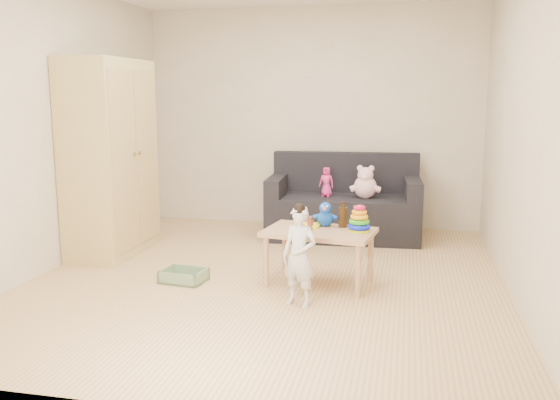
% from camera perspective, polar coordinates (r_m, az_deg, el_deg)
% --- Properties ---
extents(room, '(4.50, 4.50, 4.50)m').
position_cam_1_polar(room, '(4.97, -1.18, 6.92)').
color(room, tan).
rests_on(room, ground).
extents(wardrobe, '(0.53, 1.07, 1.92)m').
position_cam_1_polar(wardrobe, '(6.10, -16.02, 3.89)').
color(wardrobe, tan).
rests_on(wardrobe, ground).
extents(sofa, '(1.70, 0.92, 0.47)m').
position_cam_1_polar(sofa, '(6.64, 6.12, -1.63)').
color(sofa, black).
rests_on(sofa, ground).
extents(play_table, '(0.96, 0.69, 0.47)m').
position_cam_1_polar(play_table, '(4.99, 3.77, -5.51)').
color(play_table, tan).
rests_on(play_table, ground).
extents(storage_bin, '(0.39, 0.31, 0.11)m').
position_cam_1_polar(storage_bin, '(5.16, -9.24, -7.19)').
color(storage_bin, gray).
rests_on(storage_bin, ground).
extents(toddler, '(0.32, 0.26, 0.75)m').
position_cam_1_polar(toddler, '(4.46, 1.87, -5.55)').
color(toddler, beige).
rests_on(toddler, ground).
extents(pink_bear, '(0.32, 0.29, 0.30)m').
position_cam_1_polar(pink_bear, '(6.49, 8.21, 1.50)').
color(pink_bear, '#FFBBC6').
rests_on(pink_bear, sofa).
extents(doll, '(0.18, 0.13, 0.32)m').
position_cam_1_polar(doll, '(6.54, 4.49, 1.72)').
color(doll, '#EF2C87').
rests_on(doll, sofa).
extents(ring_stacker, '(0.19, 0.19, 0.22)m').
position_cam_1_polar(ring_stacker, '(4.90, 7.63, -2.02)').
color(ring_stacker, '#B0C70A').
rests_on(ring_stacker, play_table).
extents(brown_bottle, '(0.07, 0.07, 0.22)m').
position_cam_1_polar(brown_bottle, '(5.04, 6.08, -1.57)').
color(brown_bottle, '#301E0C').
rests_on(brown_bottle, play_table).
extents(blue_plush, '(0.22, 0.20, 0.21)m').
position_cam_1_polar(blue_plush, '(5.06, 4.40, -1.34)').
color(blue_plush, blue).
rests_on(blue_plush, play_table).
extents(wooden_figure, '(0.06, 0.05, 0.12)m').
position_cam_1_polar(wooden_figure, '(4.91, 2.93, -2.22)').
color(wooden_figure, brown).
rests_on(wooden_figure, play_table).
extents(yellow_book, '(0.24, 0.24, 0.02)m').
position_cam_1_polar(yellow_book, '(5.05, 2.62, -2.48)').
color(yellow_book, yellow).
rests_on(yellow_book, play_table).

